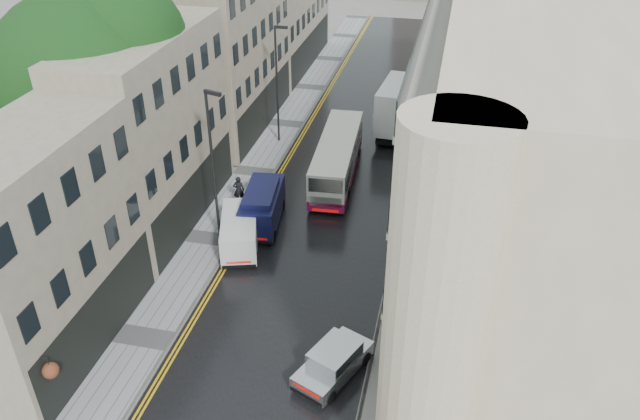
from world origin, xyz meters
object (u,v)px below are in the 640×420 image
at_px(cream_bus, 314,178).
at_px(silver_hatchback, 299,372).
at_px(tree_far, 190,53).
at_px(lamp_post_far, 277,86).
at_px(pedestrian, 239,190).
at_px(lamp_post_near, 213,170).
at_px(navy_van, 241,220).
at_px(white_van, 222,249).
at_px(tree_near, 89,112).
at_px(white_lorry, 380,113).

height_order(cream_bus, silver_hatchback, cream_bus).
relative_size(tree_far, lamp_post_far, 1.46).
height_order(pedestrian, lamp_post_near, lamp_post_near).
bearing_deg(navy_van, white_van, -100.92).
bearing_deg(white_van, cream_bus, 51.94).
bearing_deg(silver_hatchback, lamp_post_far, 131.37).
distance_m(tree_near, tree_far, 13.02).
bearing_deg(white_lorry, white_van, -103.49).
relative_size(tree_near, silver_hatchback, 3.58).
relative_size(silver_hatchback, pedestrian, 2.03).
xyz_separation_m(tree_far, pedestrian, (6.73, -9.77, -5.15)).
relative_size(tree_near, tree_far, 1.11).
bearing_deg(white_van, lamp_post_near, 97.61).
height_order(tree_near, lamp_post_near, tree_near).
relative_size(navy_van, lamp_post_far, 0.58).
height_order(silver_hatchback, navy_van, navy_van).
bearing_deg(lamp_post_near, cream_bus, 72.06).
height_order(white_van, pedestrian, pedestrian).
bearing_deg(silver_hatchback, lamp_post_near, 150.12).
height_order(tree_far, pedestrian, tree_far).
height_order(tree_near, pedestrian, tree_near).
distance_m(silver_hatchback, lamp_post_near, 12.49).
xyz_separation_m(navy_van, lamp_post_near, (-1.17, -0.45, 3.30)).
bearing_deg(tree_far, navy_van, -58.64).
height_order(navy_van, lamp_post_far, lamp_post_far).
relative_size(tree_near, navy_van, 2.81).
height_order(lamp_post_near, lamp_post_far, lamp_post_near).
distance_m(tree_far, lamp_post_far, 6.87).
xyz_separation_m(tree_near, tree_far, (0.30, 13.00, -0.72)).
distance_m(navy_van, lamp_post_far, 13.36).
distance_m(white_van, navy_van, 2.64).
bearing_deg(white_van, lamp_post_far, 77.82).
xyz_separation_m(white_lorry, lamp_post_far, (-7.22, -2.14, 2.32)).
xyz_separation_m(tree_near, pedestrian, (7.03, 3.23, -5.87)).
xyz_separation_m(tree_near, navy_van, (8.38, -0.26, -5.66)).
height_order(white_van, lamp_post_far, lamp_post_far).
bearing_deg(silver_hatchback, tree_far, 144.54).
bearing_deg(lamp_post_far, pedestrian, -91.15).
distance_m(tree_far, silver_hatchback, 27.69).
distance_m(cream_bus, white_lorry, 9.95).
relative_size(tree_near, cream_bus, 1.38).
bearing_deg(silver_hatchback, navy_van, 144.15).
xyz_separation_m(white_lorry, navy_van, (-5.75, -15.05, -0.78)).
height_order(tree_near, white_lorry, tree_near).
distance_m(navy_van, pedestrian, 3.74).
relative_size(navy_van, lamp_post_near, 0.55).
xyz_separation_m(white_van, navy_van, (0.18, 2.62, 0.26)).
xyz_separation_m(pedestrian, lamp_post_near, (0.18, -3.94, 3.50)).
height_order(tree_far, lamp_post_near, tree_far).
bearing_deg(cream_bus, tree_near, -158.40).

